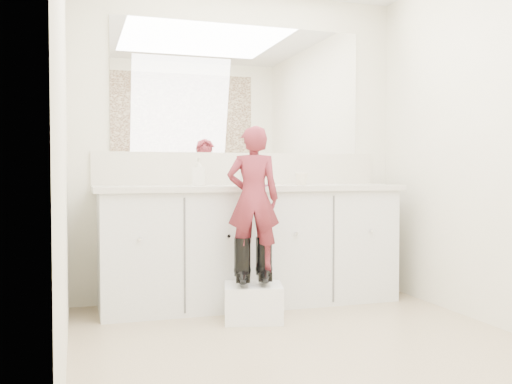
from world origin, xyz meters
name	(u,v)px	position (x,y,z in m)	size (l,w,h in m)	color
floor	(317,353)	(0.00, 0.00, 0.00)	(3.00, 3.00, 0.00)	#927D5F
wall_back	(240,145)	(0.00, 1.50, 1.20)	(2.60, 2.60, 0.00)	beige
wall_left	(63,127)	(-1.30, 0.00, 1.20)	(3.00, 3.00, 0.00)	beige
vanity_cabinet	(251,247)	(0.00, 1.23, 0.42)	(2.20, 0.55, 0.85)	silver
countertop	(251,188)	(0.00, 1.21, 0.87)	(2.28, 0.58, 0.04)	beige
backsplash	(241,169)	(0.00, 1.49, 1.02)	(2.28, 0.03, 0.25)	beige
mirror	(241,89)	(0.00, 1.49, 1.64)	(2.00, 0.02, 1.00)	white
faucet	(245,178)	(0.00, 1.38, 0.94)	(0.08, 0.08, 0.10)	silver
cup	(302,179)	(0.40, 1.20, 0.94)	(0.10, 0.10, 0.09)	beige
soap_bottle	(199,172)	(-0.39, 1.24, 0.99)	(0.09, 0.09, 0.20)	silver
step_stool	(253,303)	(-0.13, 0.75, 0.12)	(0.38, 0.31, 0.24)	white
boot_left	(242,262)	(-0.20, 0.75, 0.40)	(0.12, 0.21, 0.31)	black
boot_right	(264,260)	(-0.05, 0.75, 0.40)	(0.12, 0.21, 0.31)	black
toddler	(253,198)	(-0.13, 0.75, 0.82)	(0.35, 0.23, 0.95)	#B63843
toothbrush	(263,187)	(-0.06, 0.75, 0.89)	(0.01, 0.01, 0.14)	#CF5095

